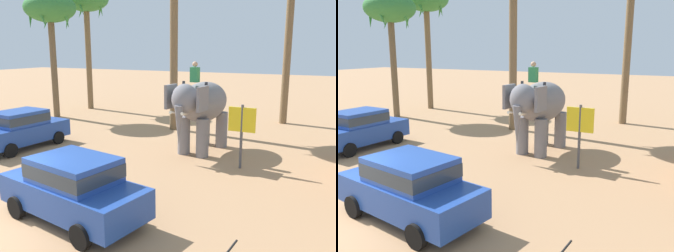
% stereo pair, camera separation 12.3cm
% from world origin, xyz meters
% --- Properties ---
extents(car_sedan_foreground, '(4.32, 2.37, 1.70)m').
position_xyz_m(car_sedan_foreground, '(1.40, 1.50, 0.93)').
color(car_sedan_foreground, '#23479E').
rests_on(car_sedan_foreground, ground).
extents(car_parked_far_side, '(2.09, 4.20, 1.70)m').
position_xyz_m(car_parked_far_side, '(-5.45, 5.84, 0.93)').
color(car_parked_far_side, '#23479E').
rests_on(car_parked_far_side, ground).
extents(elephant_with_mahout, '(1.93, 3.95, 3.88)m').
position_xyz_m(elephant_with_mahout, '(1.90, 8.95, 1.99)').
color(elephant_with_mahout, slate).
rests_on(elephant_with_mahout, ground).
extents(palm_tree_near_hut, '(3.20, 3.20, 8.76)m').
position_xyz_m(palm_tree_near_hut, '(-9.79, 15.98, 7.58)').
color(palm_tree_near_hut, brown).
rests_on(palm_tree_near_hut, ground).
extents(palm_tree_far_back, '(3.20, 3.20, 7.78)m').
position_xyz_m(palm_tree_far_back, '(-9.63, 12.31, 6.66)').
color(palm_tree_far_back, brown).
rests_on(palm_tree_far_back, ground).
extents(signboard_yellow, '(1.00, 0.10, 2.40)m').
position_xyz_m(signboard_yellow, '(4.07, 7.52, 1.69)').
color(signboard_yellow, '#4C4C51').
rests_on(signboard_yellow, ground).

